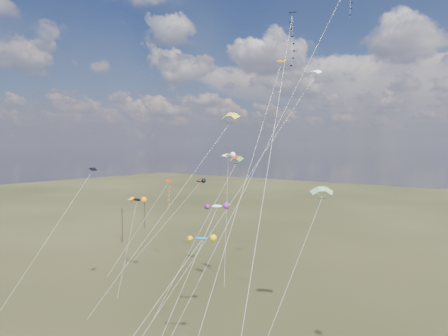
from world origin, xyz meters
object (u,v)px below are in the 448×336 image
Objects in this scene: utility_pole_far at (145,213)px; novelty_black_orange at (137,200)px; parafoil_yellow at (230,115)px; diamond_black_high at (289,57)px; utility_pole_near at (122,225)px.

novelty_black_orange is at bearing -43.62° from utility_pole_far.
parafoil_yellow is 21.27m from novelty_black_orange.
utility_pole_far is 0.22× the size of diamond_black_high.
diamond_black_high reaches higher than parafoil_yellow.
parafoil_yellow is at bearing 10.20° from novelty_black_orange.
utility_pole_near is at bearing 146.01° from novelty_black_orange.
utility_pole_far is 0.57× the size of novelty_black_orange.
utility_pole_far is 0.29× the size of parafoil_yellow.
parafoil_yellow is (39.34, -12.46, 22.52)m from utility_pole_near.
diamond_black_high is 1.33× the size of parafoil_yellow.
utility_pole_near is 63.70m from diamond_black_high.
diamond_black_high reaches higher than novelty_black_orange.
utility_pole_near is 1.00× the size of utility_pole_far.
utility_pole_near is at bearing 162.42° from parafoil_yellow.
utility_pole_far is at bearing 136.38° from novelty_black_orange.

